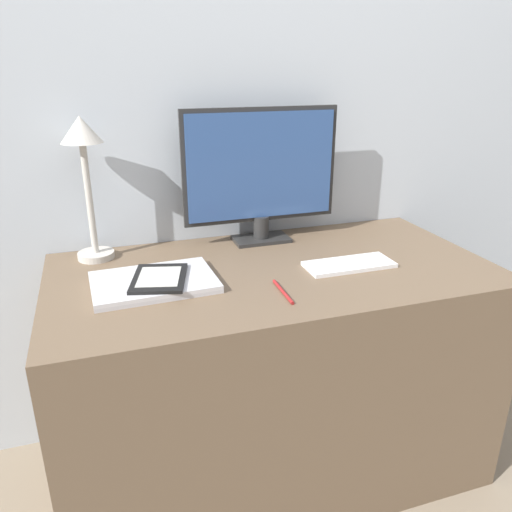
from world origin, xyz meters
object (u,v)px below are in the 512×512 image
at_px(ereader, 159,278).
at_px(desk_lamp, 84,159).
at_px(laptop, 154,282).
at_px(pen, 283,292).
at_px(monitor, 261,172).
at_px(keyboard, 349,264).

bearing_deg(ereader, desk_lamp, 119.57).
bearing_deg(laptop, pen, -25.85).
distance_m(monitor, pen, 0.48).
distance_m(monitor, ereader, 0.51).
height_order(laptop, ereader, ereader).
distance_m(keyboard, desk_lamp, 0.83).
height_order(desk_lamp, pen, desk_lamp).
height_order(monitor, laptop, monitor).
distance_m(keyboard, ereader, 0.56).
bearing_deg(keyboard, monitor, 120.03).
xyz_separation_m(ereader, desk_lamp, (-0.16, 0.28, 0.28)).
height_order(keyboard, desk_lamp, desk_lamp).
height_order(keyboard, ereader, ereader).
xyz_separation_m(keyboard, laptop, (-0.57, 0.04, 0.00)).
bearing_deg(monitor, laptop, -146.52).
bearing_deg(desk_lamp, monitor, -0.37).
bearing_deg(pen, ereader, 155.00).
relative_size(keyboard, laptop, 0.79).
xyz_separation_m(ereader, pen, (0.30, -0.14, -0.02)).
bearing_deg(desk_lamp, keyboard, -23.25).
relative_size(monitor, pen, 3.60).
bearing_deg(pen, monitor, 79.24).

